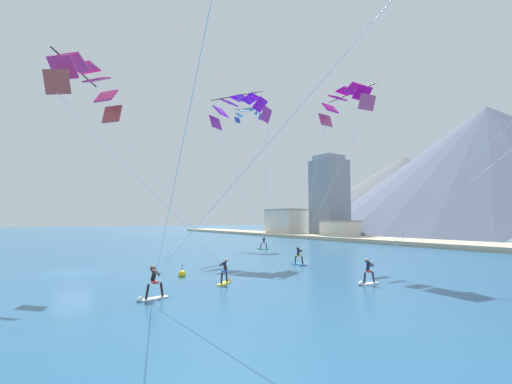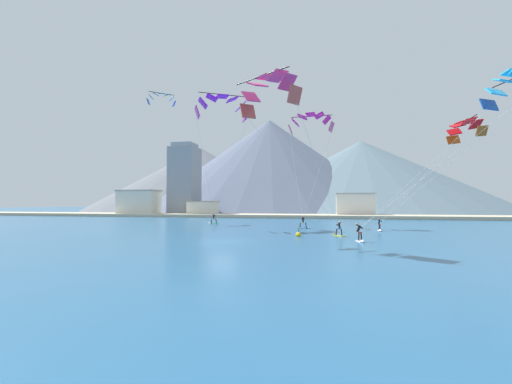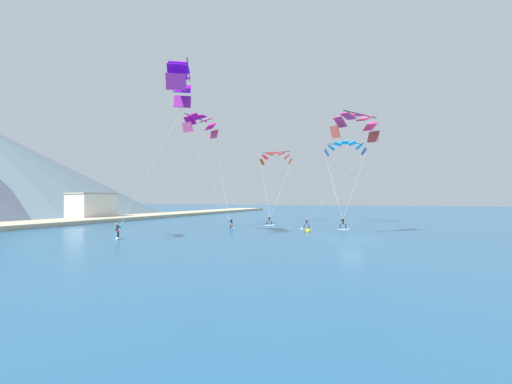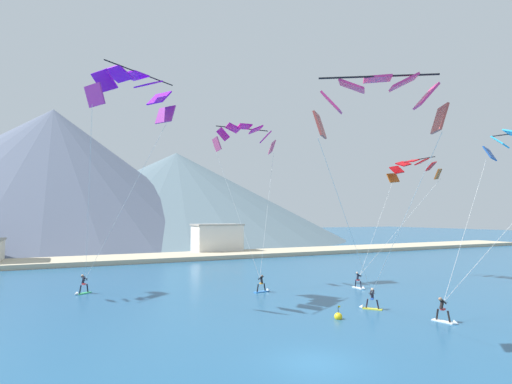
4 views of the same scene
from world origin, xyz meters
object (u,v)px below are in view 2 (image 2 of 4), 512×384
object	(u,v)px
kitesurfer_far_left	(213,220)
parafoil_kite_mid_center	(464,128)
parafoil_kite_near_trail	(268,90)
parafoil_kite_distant_high_outer	(161,98)
parafoil_kite_far_right	(512,83)
kitesurfer_near_lead	(305,225)
kitesurfer_far_right	(360,236)
parafoil_kite_far_left	(222,105)
race_marker_buoy	(298,235)
kitesurfer_mid_center	(380,227)
kitesurfer_near_trail	(338,232)
parafoil_kite_near_lead	(311,121)

from	to	relation	value
kitesurfer_far_left	parafoil_kite_mid_center	world-z (taller)	parafoil_kite_mid_center
parafoil_kite_near_trail	parafoil_kite_distant_high_outer	bearing A→B (deg)	131.55
parafoil_kite_mid_center	parafoil_kite_far_right	xyz separation A→B (m)	(-0.92, -13.50, 1.06)
kitesurfer_near_lead	parafoil_kite_distant_high_outer	distance (m)	37.29
kitesurfer_far_right	parafoil_kite_far_left	world-z (taller)	parafoil_kite_far_left
kitesurfer_far_right	race_marker_buoy	distance (m)	7.03
race_marker_buoy	parafoil_kite_mid_center	bearing A→B (deg)	29.68
kitesurfer_far_right	race_marker_buoy	size ratio (longest dim) A/B	1.75
kitesurfer_far_right	parafoil_kite_distant_high_outer	size ratio (longest dim) A/B	0.36
kitesurfer_mid_center	kitesurfer_near_trail	bearing A→B (deg)	-125.70
kitesurfer_far_left	parafoil_kite_near_lead	xyz separation A→B (m)	(15.94, -0.72, 15.33)
kitesurfer_far_left	parafoil_kite_mid_center	xyz separation A→B (m)	(35.08, -6.29, 12.16)
kitesurfer_mid_center	parafoil_kite_far_right	bearing A→B (deg)	-48.95
parafoil_kite_near_lead	parafoil_kite_far_right	world-z (taller)	parafoil_kite_near_lead
parafoil_kite_near_trail	parafoil_kite_near_lead	bearing A→B (deg)	84.05
parafoil_kite_near_trail	kitesurfer_near_trail	bearing A→B (deg)	52.20
kitesurfer_far_left	parafoil_kite_near_trail	size ratio (longest dim) A/B	0.13
kitesurfer_near_trail	parafoil_kite_far_right	xyz separation A→B (m)	(14.63, -3.75, 13.34)
kitesurfer_mid_center	kitesurfer_far_right	xyz separation A→B (m)	(-3.28, -12.43, 0.06)
kitesurfer_near_lead	kitesurfer_near_trail	world-z (taller)	kitesurfer_near_lead
kitesurfer_near_trail	race_marker_buoy	bearing A→B (deg)	-160.84
kitesurfer_mid_center	parafoil_kite_near_lead	world-z (taller)	parafoil_kite_near_lead
kitesurfer_far_right	parafoil_kite_near_trail	distance (m)	15.28
kitesurfer_far_left	parafoil_kite_far_right	bearing A→B (deg)	-30.10
kitesurfer_near_trail	race_marker_buoy	size ratio (longest dim) A/B	1.63
kitesurfer_mid_center	kitesurfer_far_left	size ratio (longest dim) A/B	0.97
race_marker_buoy	kitesurfer_near_trail	bearing A→B (deg)	19.16
kitesurfer_near_lead	kitesurfer_near_trail	distance (m)	10.59
kitesurfer_mid_center	parafoil_kite_distant_high_outer	distance (m)	45.29
kitesurfer_far_left	kitesurfer_far_right	bearing A→B (deg)	-44.93
kitesurfer_near_lead	parafoil_kite_near_lead	distance (m)	16.41
race_marker_buoy	kitesurfer_mid_center	bearing A→B (deg)	43.10
kitesurfer_far_right	parafoil_kite_distant_high_outer	xyz separation A→B (m)	(-33.38, 26.38, 22.58)
parafoil_kite_near_lead	parafoil_kite_near_trail	xyz separation A→B (m)	(-2.40, -23.05, -2.48)
kitesurfer_far_right	parafoil_kite_mid_center	world-z (taller)	parafoil_kite_mid_center
kitesurfer_near_trail	kitesurfer_far_left	xyz separation A→B (m)	(-19.53, 16.04, 0.11)
kitesurfer_far_right	parafoil_kite_far_left	distance (m)	29.47
kitesurfer_near_lead	kitesurfer_far_left	world-z (taller)	kitesurfer_far_left
parafoil_kite_near_lead	race_marker_buoy	distance (m)	22.95
kitesurfer_near_lead	parafoil_kite_far_left	world-z (taller)	parafoil_kite_far_left
parafoil_kite_far_right	parafoil_kite_distant_high_outer	distance (m)	53.24
parafoil_kite_far_right	race_marker_buoy	distance (m)	23.19
kitesurfer_mid_center	parafoil_kite_far_left	bearing A→B (deg)	171.29
parafoil_kite_far_left	parafoil_kite_near_lead	bearing A→B (deg)	21.41
kitesurfer_near_trail	parafoil_kite_mid_center	bearing A→B (deg)	32.08
kitesurfer_far_left	parafoil_kite_far_left	world-z (taller)	parafoil_kite_far_left
parafoil_kite_mid_center	parafoil_kite_near_lead	bearing A→B (deg)	163.76
kitesurfer_far_right	parafoil_kite_far_right	bearing A→B (deg)	6.83
parafoil_kite_far_right	parafoil_kite_far_left	bearing A→B (deg)	155.28
parafoil_kite_far_left	kitesurfer_far_right	bearing A→B (deg)	-41.10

